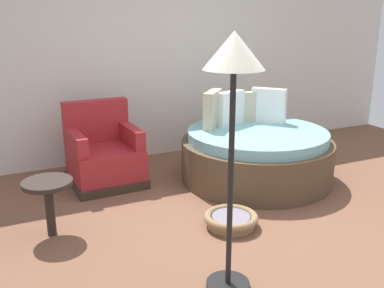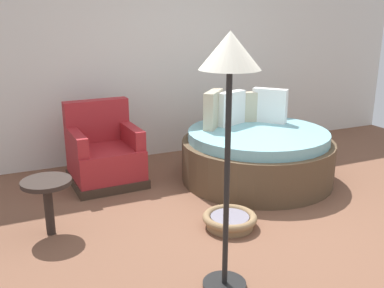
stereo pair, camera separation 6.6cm
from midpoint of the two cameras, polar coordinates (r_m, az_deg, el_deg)
name	(u,v)px [view 2 (the right image)]	position (r m, az deg, el deg)	size (l,w,h in m)	color
ground_plane	(258,227)	(4.26, 8.95, -10.58)	(8.00, 8.00, 0.02)	brown
back_wall	(160,59)	(6.09, -3.84, 10.94)	(8.00, 0.12, 2.65)	silver
round_daybed	(256,154)	(5.29, 8.70, -1.25)	(1.79, 1.79, 1.04)	brown
red_armchair	(104,155)	(5.23, -10.96, -1.42)	(0.82, 0.82, 0.94)	#38281E
pet_basket	(230,220)	(4.17, 5.37, -9.77)	(0.51, 0.51, 0.13)	#8E704C
side_table	(47,190)	(4.09, -17.86, -5.70)	(0.44, 0.44, 0.52)	#2D231E
floor_lamp	(229,77)	(2.83, 5.55, 8.61)	(0.40, 0.40, 1.82)	black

